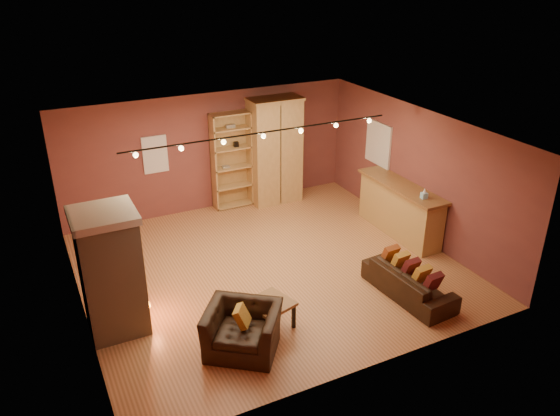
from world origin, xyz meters
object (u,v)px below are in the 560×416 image
fireplace (111,272)px  coffee_table (271,306)px  armoire (275,151)px  bar_counter (400,209)px  armchair (242,323)px  loveseat (409,277)px  bookcase (231,159)px

fireplace → coffee_table: 2.60m
armoire → bar_counter: size_ratio=1.08×
armchair → coffee_table: 0.70m
fireplace → coffee_table: size_ratio=2.65×
fireplace → armchair: (1.63, -1.42, -0.57)m
armoire → armchair: armoire is taller
bar_counter → armchair: 5.08m
fireplace → loveseat: (4.88, -1.38, -0.68)m
armoire → armchair: size_ratio=1.96×
armoire → loveseat: 4.99m
loveseat → coffee_table: loveseat is taller
armoire → bar_counter: (1.66, -2.82, -0.72)m
bar_counter → coffee_table: size_ratio=3.00×
bar_counter → armchair: size_ratio=1.81×
bar_counter → armchair: bar_counter is taller
bookcase → coffee_table: (-1.25, -4.84, -0.77)m
loveseat → bar_counter: bearing=-37.0°
fireplace → loveseat: 5.12m
armoire → bar_counter: armoire is taller
fireplace → armoire: armoire is taller
loveseat → coffee_table: size_ratio=2.34×
coffee_table → bookcase: bearing=75.5°
fireplace → bar_counter: (6.24, 0.70, -0.48)m
fireplace → loveseat: size_ratio=1.13×
armchair → coffee_table: bearing=63.0°
armchair → coffee_table: armchair is taller
bookcase → coffee_table: size_ratio=2.92×
bookcase → armchair: bearing=-110.0°
armoire → coffee_table: bearing=-116.6°
bookcase → fireplace: bearing=-133.3°
loveseat → armchair: 3.26m
coffee_table → armoire: bearing=63.4°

